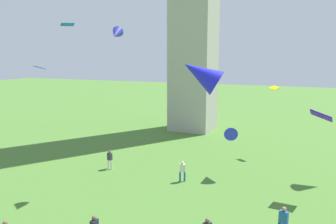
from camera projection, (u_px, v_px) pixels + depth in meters
person_0 at (182, 170)px, 26.80m from camera, size 0.51×0.44×1.69m
person_3 at (283, 220)px, 18.32m from camera, size 0.56×0.39×1.85m
person_4 at (110, 158)px, 29.83m from camera, size 0.53×0.37×1.74m
kite_flying_0 at (201, 74)px, 17.99m from camera, size 2.81×2.00×2.33m
kite_flying_1 at (67, 25)px, 29.54m from camera, size 1.36×1.39×0.24m
kite_flying_2 at (274, 88)px, 33.75m from camera, size 1.20×1.14×0.43m
kite_flying_3 at (116, 34)px, 24.56m from camera, size 1.21×1.59×1.23m
kite_flying_5 at (321, 116)px, 23.41m from camera, size 1.55×1.33×0.96m
kite_flying_6 at (230, 131)px, 28.04m from camera, size 1.65×2.04×1.39m
kite_flying_8 at (40, 68)px, 24.53m from camera, size 0.64×0.83×0.29m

